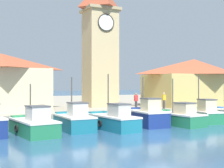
# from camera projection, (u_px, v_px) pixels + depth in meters

# --- Properties ---
(ground_plane) EXTENTS (300.00, 300.00, 0.00)m
(ground_plane) POSITION_uv_depth(u_px,v_px,m) (160.00, 135.00, 21.10)
(ground_plane) COLOR #2D567A
(quay_wharf) EXTENTS (120.00, 40.00, 1.03)m
(quay_wharf) POSITION_uv_depth(u_px,v_px,m) (58.00, 104.00, 45.92)
(quay_wharf) COLOR #A89E89
(quay_wharf) RESTS_ON ground
(fishing_boat_left_outer) EXTENTS (2.88, 5.09, 3.49)m
(fishing_boat_left_outer) POSITION_uv_depth(u_px,v_px,m) (34.00, 125.00, 21.29)
(fishing_boat_left_outer) COLOR #237A4C
(fishing_boat_left_outer) RESTS_ON ground
(fishing_boat_left_inner) EXTENTS (2.25, 4.41, 4.02)m
(fishing_boat_left_inner) POSITION_uv_depth(u_px,v_px,m) (74.00, 121.00, 23.40)
(fishing_boat_left_inner) COLOR #196B7F
(fishing_boat_left_inner) RESTS_ON ground
(fishing_boat_mid_left) EXTENTS (2.64, 5.29, 4.28)m
(fishing_boat_mid_left) POSITION_uv_depth(u_px,v_px,m) (113.00, 120.00, 23.83)
(fishing_boat_mid_left) COLOR #196B7F
(fishing_boat_mid_left) RESTS_ON ground
(fishing_boat_center) EXTENTS (2.26, 4.20, 4.08)m
(fishing_boat_center) POSITION_uv_depth(u_px,v_px,m) (146.00, 116.00, 25.93)
(fishing_boat_center) COLOR navy
(fishing_boat_center) RESTS_ON ground
(fishing_boat_mid_right) EXTENTS (2.77, 5.06, 3.96)m
(fishing_boat_mid_right) POSITION_uv_depth(u_px,v_px,m) (178.00, 117.00, 26.39)
(fishing_boat_mid_right) COLOR #237A4C
(fishing_boat_mid_right) RESTS_ON ground
(fishing_boat_right_inner) EXTENTS (2.60, 4.86, 4.25)m
(fishing_boat_right_inner) POSITION_uv_depth(u_px,v_px,m) (202.00, 114.00, 28.63)
(fishing_boat_right_inner) COLOR #237A4C
(fishing_boat_right_inner) RESTS_ON ground
(clock_tower) EXTENTS (3.65, 3.65, 15.25)m
(clock_tower) POSITION_uv_depth(u_px,v_px,m) (100.00, 41.00, 34.17)
(clock_tower) COLOR tan
(clock_tower) RESTS_ON quay_wharf
(warehouse_left) EXTENTS (8.56, 7.32, 5.32)m
(warehouse_left) POSITION_uv_depth(u_px,v_px,m) (1.00, 81.00, 29.11)
(warehouse_left) COLOR beige
(warehouse_left) RESTS_ON quay_wharf
(warehouse_right) EXTENTS (11.15, 6.70, 5.38)m
(warehouse_right) POSITION_uv_depth(u_px,v_px,m) (194.00, 82.00, 36.37)
(warehouse_right) COLOR tan
(warehouse_right) RESTS_ON quay_wharf
(dock_worker_near_tower) EXTENTS (0.34, 0.22, 1.62)m
(dock_worker_near_tower) POSITION_uv_depth(u_px,v_px,m) (164.00, 100.00, 31.15)
(dock_worker_near_tower) COLOR #33333D
(dock_worker_near_tower) RESTS_ON quay_wharf
(dock_worker_along_quay) EXTENTS (0.34, 0.22, 1.62)m
(dock_worker_along_quay) POSITION_uv_depth(u_px,v_px,m) (136.00, 101.00, 29.47)
(dock_worker_along_quay) COLOR #33333D
(dock_worker_along_quay) RESTS_ON quay_wharf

